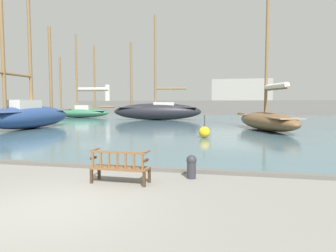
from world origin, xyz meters
TOP-DOWN VIEW (x-y plane):
  - ground_plane at (0.00, 0.00)m, footprint 160.00×160.00m
  - harbor_water at (0.00, 44.00)m, footprint 100.00×80.00m
  - quay_edge_kerb at (0.00, 3.85)m, footprint 40.00×0.30m
  - park_bench at (0.67, 2.16)m, footprint 1.62×0.57m
  - sailboat_mid_port at (-13.12, 16.78)m, footprint 2.86×11.48m
  - sailboat_far_starboard at (6.31, 19.10)m, footprint 5.19×10.97m
  - sailboat_centre_channel at (-18.69, 35.37)m, footprint 10.36×3.80m
  - sailboat_outer_port at (-5.65, 31.35)m, footprint 13.07×4.54m
  - mooring_bollard at (2.53, 3.11)m, footprint 0.31×0.31m
  - channel_buoy at (2.00, 12.96)m, footprint 0.70×0.70m
  - far_breakwater at (0.85, 51.87)m, footprint 55.07×2.40m

SIDE VIEW (x-z plane):
  - ground_plane at x=0.00m, z-range 0.00..0.00m
  - harbor_water at x=0.00m, z-range 0.00..0.08m
  - quay_edge_kerb at x=0.00m, z-range 0.00..0.12m
  - mooring_bollard at x=2.53m, z-range 0.04..0.74m
  - channel_buoy at x=2.00m, z-range -0.26..1.13m
  - park_bench at x=0.67m, z-range 0.01..0.93m
  - sailboat_far_starboard at x=6.31m, z-range -4.86..6.76m
  - sailboat_centre_channel at x=-18.69m, z-range -4.95..7.28m
  - sailboat_mid_port at x=-13.12m, z-range -4.78..7.36m
  - sailboat_outer_port at x=-5.65m, z-range -5.21..7.84m
  - far_breakwater at x=0.85m, z-range -1.31..5.36m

